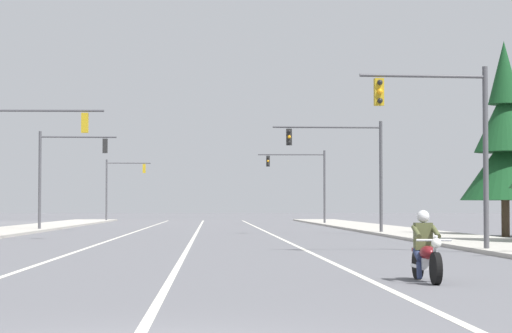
% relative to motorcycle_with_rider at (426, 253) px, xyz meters
% --- Properties ---
extents(lane_stripe_center, '(0.16, 100.00, 0.01)m').
position_rel_motorcycle_with_rider_xyz_m(lane_stripe_center, '(-5.24, 35.53, -0.58)').
color(lane_stripe_center, beige).
rests_on(lane_stripe_center, ground).
extents(lane_stripe_left, '(0.16, 100.00, 0.01)m').
position_rel_motorcycle_with_rider_xyz_m(lane_stripe_left, '(-8.94, 35.53, -0.58)').
color(lane_stripe_left, beige).
rests_on(lane_stripe_left, ground).
extents(lane_stripe_right, '(0.16, 100.00, 0.01)m').
position_rel_motorcycle_with_rider_xyz_m(lane_stripe_right, '(-1.09, 35.53, -0.58)').
color(lane_stripe_right, beige).
rests_on(lane_stripe_right, ground).
extents(sidewalk_kerb_right, '(4.40, 110.00, 0.14)m').
position_rel_motorcycle_with_rider_xyz_m(sidewalk_kerb_right, '(6.53, 30.53, -0.52)').
color(sidewalk_kerb_right, '#ADA89E').
rests_on(sidewalk_kerb_right, ground).
extents(motorcycle_with_rider, '(0.70, 2.19, 1.46)m').
position_rel_motorcycle_with_rider_xyz_m(motorcycle_with_rider, '(0.00, 0.00, 0.00)').
color(motorcycle_with_rider, black).
rests_on(motorcycle_with_rider, ground).
extents(traffic_signal_near_right, '(4.34, 0.57, 6.20)m').
position_rel_motorcycle_with_rider_xyz_m(traffic_signal_near_right, '(3.53, 12.35, 3.48)').
color(traffic_signal_near_right, '#47474C').
rests_on(traffic_signal_near_right, ground).
extents(traffic_signal_near_left, '(5.83, 0.37, 6.20)m').
position_rel_motorcycle_with_rider_xyz_m(traffic_signal_near_left, '(-13.27, 24.94, 3.57)').
color(traffic_signal_near_left, '#47474C').
rests_on(traffic_signal_near_left, ground).
extents(traffic_signal_mid_right, '(6.04, 0.46, 6.20)m').
position_rel_motorcycle_with_rider_xyz_m(traffic_signal_mid_right, '(3.13, 33.74, 3.58)').
color(traffic_signal_mid_right, '#47474C').
rests_on(traffic_signal_mid_right, ground).
extents(traffic_signal_mid_left, '(4.81, 0.45, 6.20)m').
position_rel_motorcycle_with_rider_xyz_m(traffic_signal_mid_left, '(-13.67, 42.06, 3.51)').
color(traffic_signal_mid_left, '#47474C').
rests_on(traffic_signal_mid_left, ground).
extents(traffic_signal_far_right, '(5.66, 0.37, 6.20)m').
position_rel_motorcycle_with_rider_xyz_m(traffic_signal_far_right, '(3.44, 62.64, 3.56)').
color(traffic_signal_far_right, '#47474C').
rests_on(traffic_signal_far_right, ground).
extents(traffic_signal_far_left, '(4.47, 0.49, 6.20)m').
position_rel_motorcycle_with_rider_xyz_m(traffic_signal_far_left, '(-13.60, 79.66, 3.49)').
color(traffic_signal_far_left, '#47474C').
rests_on(traffic_signal_far_left, ground).
extents(conifer_tree_right_verge_far, '(4.50, 4.50, 9.90)m').
position_rel_motorcycle_with_rider_xyz_m(conifer_tree_right_verge_far, '(10.38, 29.10, 3.95)').
color(conifer_tree_right_verge_far, '#4C3828').
rests_on(conifer_tree_right_verge_far, ground).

